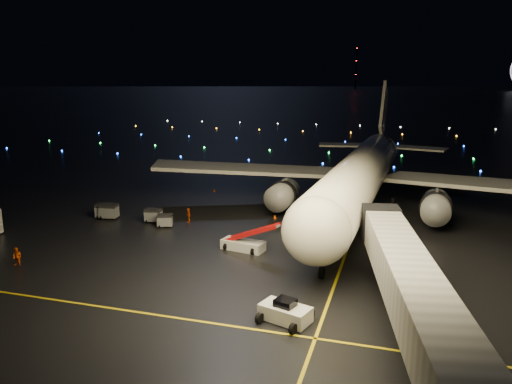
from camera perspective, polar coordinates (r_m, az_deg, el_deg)
ground at (r=342.57m, az=14.00°, el=9.61°), size 2000.00×2000.00×0.00m
lane_centre at (r=59.65m, az=11.01°, el=-4.73°), size 0.25×80.00×0.02m
lane_cross at (r=42.59m, az=-16.93°, el=-12.48°), size 60.00×0.25×0.02m
airliner at (r=69.79m, az=12.30°, el=5.04°), size 63.68×60.79×17.25m
pushback_tug at (r=38.41m, az=3.36°, el=-13.35°), size 4.19×3.01×1.80m
belt_loader at (r=52.91m, az=-1.49°, el=-4.94°), size 6.98×3.10×3.28m
crew_b at (r=54.04m, az=-25.64°, el=-6.68°), size 0.93×0.74×1.85m
crew_c at (r=63.71m, az=-7.71°, el=-2.63°), size 0.98×1.10×1.80m
safety_cone_0 at (r=64.91m, az=2.18°, el=-2.82°), size 0.54×0.54×0.50m
safety_cone_1 at (r=68.15m, az=5.29°, el=-2.08°), size 0.58×0.58×0.54m
safety_cone_2 at (r=67.82m, az=2.04°, el=-2.10°), size 0.56×0.56×0.56m
safety_cone_3 at (r=80.24m, az=-4.81°, el=0.20°), size 0.42×0.42×0.47m
radio_mast at (r=785.59m, az=11.38°, el=13.76°), size 1.80×1.80×64.00m
taxiway_lights at (r=149.72m, az=10.05°, el=5.98°), size 164.00×92.00×0.36m
baggage_cart_0 at (r=62.20m, az=-10.37°, el=-3.23°), size 2.16×1.84×1.55m
baggage_cart_1 at (r=67.39m, az=-16.46°, el=-2.16°), size 2.40×1.83×1.88m
baggage_cart_2 at (r=64.41m, az=-11.64°, el=-2.65°), size 2.21×1.71×1.71m
baggage_cart_3 at (r=67.99m, az=-16.91°, el=-2.07°), size 2.52×2.10×1.84m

